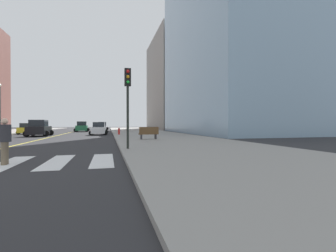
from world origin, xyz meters
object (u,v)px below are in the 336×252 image
at_px(car_black_nearest, 39,129).
at_px(car_silver_third, 103,126).
at_px(car_white_fourth, 99,129).
at_px(car_green_sixth, 82,127).
at_px(park_bench, 149,133).
at_px(car_yellow_fifth, 28,129).
at_px(fire_hydrant, 119,131).
at_px(street_lamp, 0,104).
at_px(traffic_light_near_corner, 128,92).
at_px(pedestrian_crossing, 5,139).

distance_m(car_black_nearest, car_silver_third, 27.12).
relative_size(car_black_nearest, car_white_fourth, 1.15).
bearing_deg(car_green_sixth, park_bench, 105.60).
distance_m(car_silver_third, car_yellow_fifth, 21.88).
relative_size(car_yellow_fifth, park_bench, 2.06).
height_order(car_green_sixth, park_bench, car_green_sixth).
distance_m(car_black_nearest, car_green_sixth, 16.63).
bearing_deg(park_bench, car_black_nearest, 43.86).
xyz_separation_m(car_yellow_fifth, car_green_sixth, (6.79, 9.32, 0.16)).
bearing_deg(car_black_nearest, car_green_sixth, 76.33).
xyz_separation_m(car_white_fourth, car_green_sixth, (-3.74, 14.44, 0.10)).
distance_m(fire_hydrant, street_lamp, 17.60).
bearing_deg(car_green_sixth, car_black_nearest, 76.44).
relative_size(car_white_fourth, traffic_light_near_corner, 0.88).
bearing_deg(fire_hydrant, car_silver_third, 95.74).
distance_m(car_white_fourth, traffic_light_near_corner, 21.05).
bearing_deg(car_black_nearest, street_lamp, 138.75).
xyz_separation_m(car_silver_third, car_yellow_fifth, (-10.47, -19.21, -0.15)).
xyz_separation_m(car_green_sixth, park_bench, (8.60, -27.55, -0.24)).
relative_size(car_white_fourth, pedestrian_crossing, 2.26).
height_order(pedestrian_crossing, fire_hydrant, pedestrian_crossing).
bearing_deg(car_white_fourth, car_black_nearest, 16.12).
bearing_deg(traffic_light_near_corner, pedestrian_crossing, 34.42).
distance_m(car_yellow_fifth, car_green_sixth, 11.53).
distance_m(car_green_sixth, park_bench, 28.86).
bearing_deg(car_white_fourth, pedestrian_crossing, 85.55).
relative_size(car_white_fourth, fire_hydrant, 4.55).
bearing_deg(car_yellow_fifth, car_white_fourth, -23.28).
relative_size(car_silver_third, fire_hydrant, 5.07).
bearing_deg(street_lamp, car_black_nearest, -39.39).
relative_size(car_silver_third, park_bench, 2.47).
distance_m(car_black_nearest, fire_hydrant, 9.84).
height_order(car_white_fourth, traffic_light_near_corner, traffic_light_near_corner).
distance_m(car_white_fourth, street_lamp, 14.30).
relative_size(car_silver_third, car_green_sixth, 1.00).
xyz_separation_m(car_yellow_fifth, street_lamp, (-2.93, -1.78, 3.56)).
distance_m(car_white_fourth, car_yellow_fifth, 11.70).
height_order(car_black_nearest, park_bench, car_black_nearest).
bearing_deg(car_yellow_fifth, car_black_nearest, -61.42).
bearing_deg(street_lamp, car_yellow_fifth, 31.23).
height_order(car_silver_third, park_bench, car_silver_third).
height_order(car_black_nearest, traffic_light_near_corner, traffic_light_near_corner).
xyz_separation_m(traffic_light_near_corner, fire_hydrant, (0.30, 18.11, -2.81)).
xyz_separation_m(car_black_nearest, traffic_light_near_corner, (9.50, -18.92, 2.43)).
bearing_deg(car_white_fourth, car_silver_third, -88.23).
xyz_separation_m(car_silver_third, car_white_fourth, (0.06, -24.33, -0.09)).
relative_size(car_silver_third, pedestrian_crossing, 2.53).
bearing_deg(fire_hydrant, car_white_fourth, 135.00).
height_order(car_black_nearest, car_yellow_fifth, car_black_nearest).
height_order(car_white_fourth, car_yellow_fifth, car_white_fourth).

